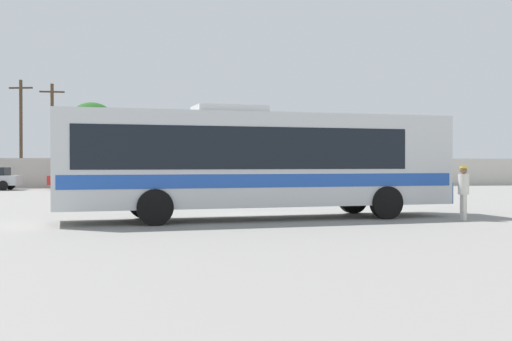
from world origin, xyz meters
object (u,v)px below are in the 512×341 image
at_px(parked_car_third_silver, 162,178).
at_px(utility_pole_far, 52,133).
at_px(attendant_by_bus_door, 463,189).
at_px(coach_bus_silver_blue, 254,159).
at_px(parked_car_second_red, 79,178).
at_px(roadside_tree_midleft, 92,122).
at_px(utility_pole_near, 21,131).
at_px(roadside_tree_midright, 222,131).

xyz_separation_m(parked_car_third_silver, utility_pole_far, (-7.95, 4.92, 3.25)).
height_order(attendant_by_bus_door, parked_car_third_silver, attendant_by_bus_door).
bearing_deg(coach_bus_silver_blue, attendant_by_bus_door, -13.48).
height_order(parked_car_second_red, roadside_tree_midleft, roadside_tree_midleft).
height_order(utility_pole_near, utility_pole_far, utility_pole_near).
bearing_deg(coach_bus_silver_blue, roadside_tree_midleft, 103.48).
bearing_deg(roadside_tree_midleft, utility_pole_near, -158.80).
bearing_deg(parked_car_second_red, attendant_by_bus_door, -61.42).
bearing_deg(attendant_by_bus_door, roadside_tree_midright, 95.90).
bearing_deg(parked_car_second_red, parked_car_third_silver, -0.91).
bearing_deg(parked_car_third_silver, coach_bus_silver_blue, -84.47).
xyz_separation_m(attendant_by_bus_door, roadside_tree_midright, (-3.54, 34.27, 3.44)).
bearing_deg(roadside_tree_midleft, parked_car_third_silver, -54.50).
relative_size(attendant_by_bus_door, utility_pole_far, 0.22).
distance_m(parked_car_third_silver, roadside_tree_midleft, 10.05).
relative_size(parked_car_third_silver, utility_pole_near, 0.52).
height_order(parked_car_third_silver, utility_pole_far, utility_pole_far).
bearing_deg(utility_pole_far, roadside_tree_midright, 13.98).
distance_m(attendant_by_bus_door, parked_car_third_silver, 27.50).
height_order(parked_car_second_red, parked_car_third_silver, parked_car_second_red).
bearing_deg(parked_car_third_silver, roadside_tree_midright, 57.75).
xyz_separation_m(utility_pole_far, roadside_tree_midleft, (2.66, 2.50, 0.98)).
height_order(attendant_by_bus_door, roadside_tree_midright, roadside_tree_midright).
xyz_separation_m(attendant_by_bus_door, parked_car_second_red, (-14.25, 26.17, -0.19)).
xyz_separation_m(coach_bus_silver_blue, parked_car_third_silver, (-2.38, 24.56, -1.13)).
distance_m(coach_bus_silver_blue, roadside_tree_midleft, 33.03).
bearing_deg(attendant_by_bus_door, utility_pole_far, 118.25).
bearing_deg(utility_pole_near, coach_bus_silver_blue, -67.15).
relative_size(parked_car_second_red, roadside_tree_midright, 0.61).
height_order(parked_car_third_silver, roadside_tree_midleft, roadside_tree_midleft).
distance_m(coach_bus_silver_blue, parked_car_third_silver, 24.70).
relative_size(roadside_tree_midleft, roadside_tree_midright, 0.99).
bearing_deg(attendant_by_bus_door, parked_car_second_red, 118.58).
relative_size(parked_car_third_silver, utility_pole_far, 0.54).
distance_m(parked_car_third_silver, utility_pole_near, 12.14).
xyz_separation_m(parked_car_second_red, roadside_tree_midright, (10.71, 8.10, 3.63)).
bearing_deg(utility_pole_far, parked_car_second_red, -63.53).
distance_m(parked_car_second_red, utility_pole_far, 6.30).
relative_size(parked_car_second_red, utility_pole_far, 0.52).
height_order(parked_car_third_silver, roadside_tree_midright, roadside_tree_midright).
distance_m(attendant_by_bus_door, roadside_tree_midright, 34.62).
distance_m(attendant_by_bus_door, roadside_tree_midleft, 36.53).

